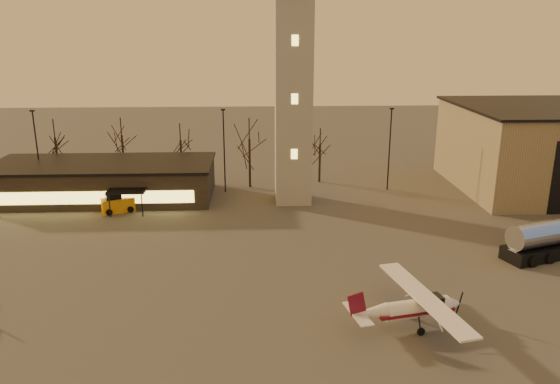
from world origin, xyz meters
The scene contains 8 objects.
ground centered at (0.00, 0.00, 0.00)m, with size 220.00×220.00×0.00m, color #464441.
control_tower centered at (0.00, 30.00, 16.33)m, with size 6.80×6.80×32.60m.
terminal centered at (-21.99, 31.98, 2.16)m, with size 25.40×12.20×4.30m.
light_poles centered at (0.50, 31.00, 5.41)m, with size 58.50×12.25×10.14m.
tree_row centered at (-13.70, 39.16, 5.94)m, with size 37.20×9.20×8.80m.
cessna_front centered at (6.62, 2.05, 1.03)m, with size 8.72×10.95×3.02m.
fuel_truck centered at (21.48, 13.11, 1.32)m, with size 9.36×5.39×3.34m.
service_cart centered at (-19.36, 26.97, 0.82)m, with size 3.81×3.16×2.14m.
Camera 1 is at (-4.06, -30.19, 19.20)m, focal length 35.00 mm.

